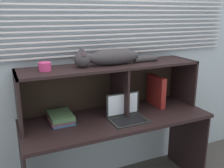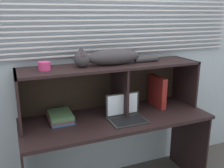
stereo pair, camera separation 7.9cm
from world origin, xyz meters
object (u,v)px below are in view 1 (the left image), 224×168
Objects in this scene: laptop at (127,114)px; binder_upright at (156,91)px; small_basket at (45,67)px; cat at (109,57)px; book_stack at (61,118)px.

binder_upright is (0.42, 0.18, 0.11)m from laptop.
laptop is 0.47m from binder_upright.
laptop is at bearing -16.27° from small_basket.
cat is 2.52× the size of laptop.
cat is 2.98× the size of book_stack.
small_basket is at bearing 180.00° from binder_upright.
binder_upright is at bearing -0.12° from book_stack.
book_stack is (-0.53, 0.19, -0.01)m from laptop.
cat reaches higher than small_basket.
book_stack is (-0.45, 0.00, -0.48)m from cat.
book_stack is 2.80× the size of small_basket.
cat is 0.55m from small_basket.
small_basket is (-0.10, -0.00, 0.45)m from book_stack.
binder_upright reaches higher than laptop.
laptop is 3.31× the size of small_basket.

